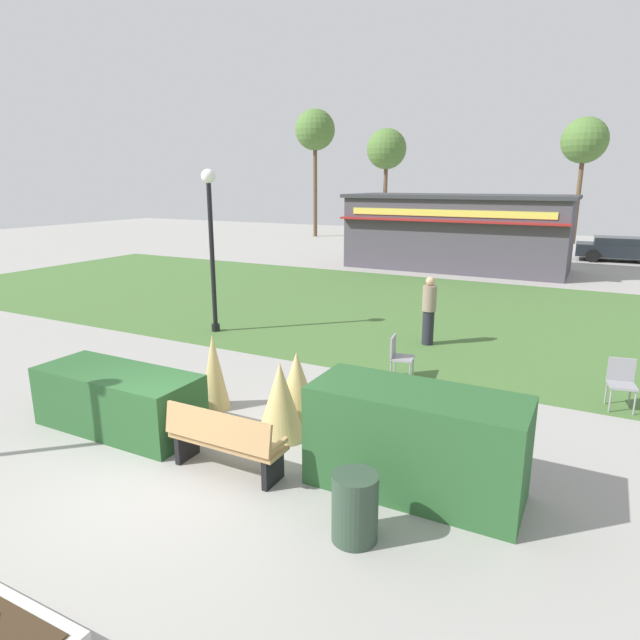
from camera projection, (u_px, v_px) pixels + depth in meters
ground_plane at (160, 475)px, 7.42m from camera, size 80.00×80.00×0.00m
lawn_patch at (413, 310)px, 16.88m from camera, size 36.00×12.00×0.01m
park_bench at (224, 441)px, 7.35m from camera, size 1.70×0.53×0.95m
hedge_left at (119, 400)px, 8.71m from camera, size 2.77×1.10×0.97m
hedge_right at (415, 442)px, 6.90m from camera, size 2.71×1.10×1.36m
ornamental_grass_behind_left at (214, 371)px, 9.46m from camera, size 0.53×0.53×1.36m
ornamental_grass_behind_right at (297, 387)px, 8.93m from camera, size 0.80×0.80×1.21m
ornamental_grass_behind_center at (280, 400)px, 8.37m from camera, size 0.77×0.77×1.23m
lamppost_mid at (211, 232)px, 13.89m from camera, size 0.36×0.36×4.21m
trash_bin at (355, 507)px, 6.00m from camera, size 0.52×0.52×0.79m
food_kiosk at (457, 232)px, 24.60m from camera, size 9.88×4.27×3.34m
cafe_chair_west at (621, 379)px, 9.50m from camera, size 0.51×0.51×0.89m
cafe_chair_east at (398, 354)px, 10.91m from camera, size 0.50×0.50×0.89m
person_strolling at (429, 310)px, 13.15m from camera, size 0.34×0.34×1.69m
parked_car_west_slot at (412, 238)px, 31.98m from camera, size 4.22×2.09×1.20m
parked_car_center_slot at (506, 243)px, 29.59m from camera, size 4.31×2.28×1.20m
parked_car_east_slot at (621, 248)px, 27.10m from camera, size 4.28×2.21×1.20m
tree_left_bg at (386, 150)px, 38.18m from camera, size 2.80×2.80×7.53m
tree_right_bg at (584, 141)px, 33.60m from camera, size 2.80×2.80×7.78m
tree_center_bg at (315, 131)px, 37.88m from camera, size 2.80×2.80×8.81m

